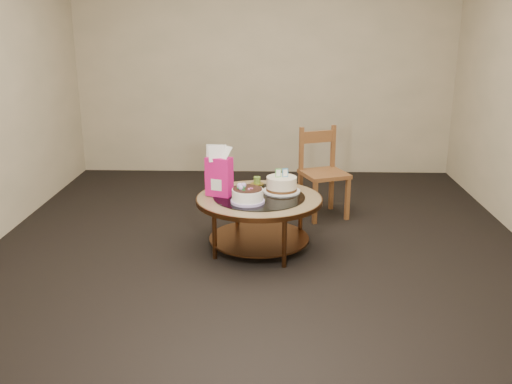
{
  "coord_description": "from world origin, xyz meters",
  "views": [
    {
      "loc": [
        0.11,
        -4.37,
        1.84
      ],
      "look_at": [
        -0.03,
        0.02,
        0.49
      ],
      "focal_mm": 40.0,
      "sensor_mm": 36.0,
      "label": 1
    }
  ],
  "objects_px": {
    "decorated_cake": "(247,196)",
    "coffee_table": "(259,206)",
    "cream_cake": "(282,185)",
    "dining_chair": "(323,172)",
    "gift_bag": "(219,171)"
  },
  "relations": [
    {
      "from": "cream_cake",
      "to": "dining_chair",
      "type": "height_order",
      "value": "dining_chair"
    },
    {
      "from": "decorated_cake",
      "to": "coffee_table",
      "type": "bearing_deg",
      "value": 61.15
    },
    {
      "from": "coffee_table",
      "to": "dining_chair",
      "type": "relative_size",
      "value": 1.2
    },
    {
      "from": "cream_cake",
      "to": "gift_bag",
      "type": "height_order",
      "value": "gift_bag"
    },
    {
      "from": "gift_bag",
      "to": "dining_chair",
      "type": "distance_m",
      "value": 1.27
    },
    {
      "from": "coffee_table",
      "to": "cream_cake",
      "type": "bearing_deg",
      "value": 37.36
    },
    {
      "from": "cream_cake",
      "to": "dining_chair",
      "type": "relative_size",
      "value": 0.37
    },
    {
      "from": "decorated_cake",
      "to": "gift_bag",
      "type": "xyz_separation_m",
      "value": [
        -0.23,
        0.18,
        0.15
      ]
    },
    {
      "from": "coffee_table",
      "to": "decorated_cake",
      "type": "bearing_deg",
      "value": -118.85
    },
    {
      "from": "decorated_cake",
      "to": "cream_cake",
      "type": "relative_size",
      "value": 0.86
    },
    {
      "from": "dining_chair",
      "to": "gift_bag",
      "type": "bearing_deg",
      "value": -157.59
    },
    {
      "from": "dining_chair",
      "to": "cream_cake",
      "type": "bearing_deg",
      "value": -139.42
    },
    {
      "from": "decorated_cake",
      "to": "dining_chair",
      "type": "height_order",
      "value": "dining_chair"
    },
    {
      "from": "coffee_table",
      "to": "dining_chair",
      "type": "bearing_deg",
      "value": 56.59
    },
    {
      "from": "coffee_table",
      "to": "decorated_cake",
      "type": "relative_size",
      "value": 3.83
    }
  ]
}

